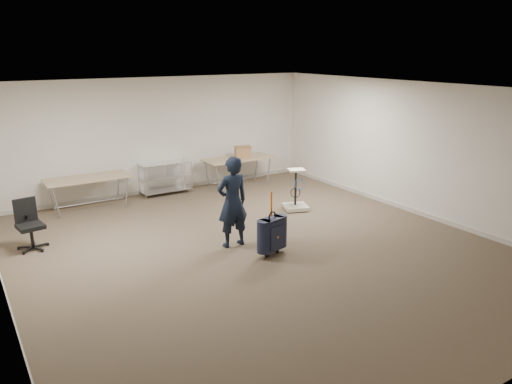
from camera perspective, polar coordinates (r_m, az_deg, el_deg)
ground at (r=8.90m, az=0.10°, el=-6.65°), size 9.00×9.00×0.00m
room_shell at (r=10.00m, az=-4.11°, el=-3.78°), size 8.00×9.00×9.00m
folding_table_left at (r=11.52m, az=-18.68°, el=1.33°), size 1.80×0.75×0.73m
folding_table_right at (r=12.88m, az=-2.07°, el=3.67°), size 1.80×0.75×0.73m
wire_shelf at (r=12.35m, az=-10.31°, el=1.75°), size 1.22×0.47×0.80m
person at (r=8.84m, az=-2.71°, el=-1.15°), size 0.61×0.41×1.65m
suitcase at (r=8.57m, az=1.84°, el=-4.83°), size 0.46×0.33×1.13m
office_chair at (r=9.73m, az=-24.33°, el=-4.40°), size 0.55×0.55×0.90m
equipment_cart at (r=11.05m, az=4.59°, el=-0.81°), size 0.64×0.64×0.92m
cardboard_box at (r=12.88m, az=-1.50°, el=4.59°), size 0.47×0.42×0.30m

